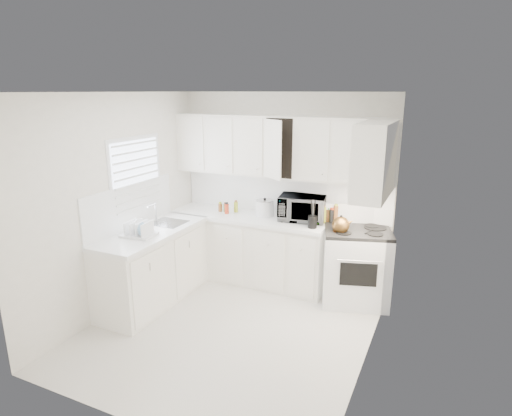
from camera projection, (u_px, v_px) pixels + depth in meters
The scene contains 33 objects.
floor at pixel (230, 329), 4.88m from camera, with size 3.20×3.20×0.00m, color silver.
ceiling at pixel (226, 92), 4.19m from camera, with size 3.20×3.20×0.00m, color white.
wall_back at pixel (283, 189), 5.94m from camera, with size 3.00×3.00×0.00m, color white.
wall_front at pixel (124, 277), 3.13m from camera, with size 3.00×3.00×0.00m, color white.
wall_left at pixel (118, 204), 5.14m from camera, with size 3.20×3.20×0.00m, color white.
wall_right at pixel (373, 239), 3.93m from camera, with size 3.20×3.20×0.00m, color white.
window_blinds at pixel (137, 179), 5.37m from camera, with size 0.06×0.96×1.06m, color white, non-canonical shape.
lower_cabinets_back at pixel (249, 249), 6.06m from camera, with size 2.22×0.60×0.90m, color white, non-canonical shape.
lower_cabinets_left at pixel (153, 268), 5.42m from camera, with size 0.60×1.60×0.90m, color white, non-canonical shape.
countertop_back at pixel (248, 217), 5.92m from camera, with size 2.24×0.64×0.05m, color white.
countertop_left at pixel (151, 232), 5.29m from camera, with size 0.64×1.62×0.05m, color white.
backsplash_back at pixel (283, 194), 5.95m from camera, with size 2.98×0.02×0.55m, color white.
backsplash_left at pixel (130, 206), 5.33m from camera, with size 0.02×1.60×0.55m, color white.
upper_cabinets_back at pixel (279, 177), 5.74m from camera, with size 3.00×0.33×0.80m, color white, non-canonical shape.
upper_cabinets_right at pixel (372, 197), 4.66m from camera, with size 0.33×0.90×0.80m, color white, non-canonical shape.
sink at pixel (168, 214), 5.56m from camera, with size 0.42×0.38×0.30m, color gray, non-canonical shape.
stove at pixel (356, 256), 5.36m from camera, with size 0.80×0.66×1.23m, color white, non-canonical shape.
tea_kettle at pixel (341, 224), 5.18m from camera, with size 0.26×0.22×0.24m, color brown, non-canonical shape.
frying_pan at pixel (375, 228), 5.34m from camera, with size 0.27×0.46×0.04m, color black, non-canonical shape.
microwave at pixel (302, 205), 5.65m from camera, with size 0.60×0.33×0.41m, color gray.
rice_cooker at pixel (265, 207), 5.88m from camera, with size 0.25×0.25×0.25m, color white, non-canonical shape.
paper_towel at pixel (286, 206), 5.89m from camera, with size 0.12×0.12×0.27m, color white.
utensil_crock at pixel (313, 214), 5.34m from camera, with size 0.12×0.12×0.37m, color black, non-canonical shape.
dish_rack at pixel (138, 228), 5.06m from camera, with size 0.38×0.28×0.21m, color white, non-canonical shape.
spice_left_0 at pixel (223, 205), 6.20m from camera, with size 0.06×0.06×0.13m, color #965729.
spice_left_1 at pixel (225, 207), 6.09m from camera, with size 0.06×0.06×0.13m, color #297D38.
spice_left_2 at pixel (233, 206), 6.14m from camera, with size 0.06×0.06×0.13m, color red.
spice_left_3 at pixel (234, 208), 6.03m from camera, with size 0.06×0.06×0.13m, color gold.
sauce_right_0 at pixel (320, 214), 5.65m from camera, with size 0.06×0.06×0.19m, color red.
sauce_right_1 at pixel (323, 216), 5.57m from camera, with size 0.06×0.06×0.19m, color gold.
sauce_right_2 at pixel (328, 215), 5.60m from camera, with size 0.06×0.06×0.19m, color #4D2E16.
sauce_right_3 at pixel (331, 217), 5.53m from camera, with size 0.06×0.06×0.19m, color black.
sauce_right_4 at pixel (337, 216), 5.56m from camera, with size 0.06×0.06×0.19m, color #965729.
Camera 1 is at (2.09, -3.82, 2.62)m, focal length 30.14 mm.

